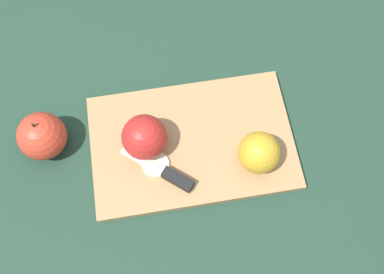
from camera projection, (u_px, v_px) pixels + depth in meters
The scene contains 7 objects.
ground_plane at pixel (192, 144), 0.88m from camera, with size 4.00×4.00×0.00m, color #1E3828.
cutting_board at pixel (192, 143), 0.87m from camera, with size 0.41×0.28×0.02m.
apple_half_left at pixel (259, 152), 0.81m from camera, with size 0.08×0.08×0.08m.
apple_half_right at pixel (144, 137), 0.82m from camera, with size 0.08×0.08×0.08m.
knife at pixel (172, 176), 0.83m from camera, with size 0.12×0.12×0.02m.
apple_slice at pixel (156, 164), 0.84m from camera, with size 0.05×0.05×0.01m.
apple_whole at pixel (42, 136), 0.84m from camera, with size 0.09×0.09×0.10m.
Camera 1 is at (0.08, 0.31, 0.82)m, focal length 42.00 mm.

